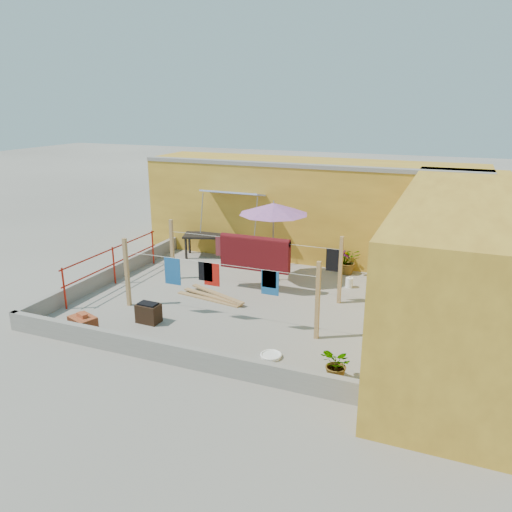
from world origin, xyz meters
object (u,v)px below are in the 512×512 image
Objects in this scene: brick_stack at (83,325)px; water_jug_a at (370,309)px; outdoor_table at (208,237)px; patio_umbrella at (274,209)px; white_basin at (271,355)px; brazier at (149,313)px; green_hose at (387,277)px; plant_back_a at (348,261)px; water_jug_b at (349,283)px.

water_jug_a is (5.84, 3.55, -0.09)m from brick_stack.
patio_umbrella is at bearing -26.46° from outdoor_table.
brazier is at bearing 171.13° from white_basin.
green_hose is at bearing 47.59° from brick_stack.
outdoor_table is 2.22× the size of plant_back_a.
outdoor_table is 2.57× the size of brick_stack.
brazier is (-1.74, -3.86, -1.90)m from patio_umbrella.
plant_back_a is at bearing -0.00° from outdoor_table.
water_jug_b is (5.07, -1.17, -0.55)m from outdoor_table.
outdoor_table is at bearing 91.03° from brick_stack.
brazier is 6.43m from plant_back_a.
outdoor_table is 6.00m from green_hose.
green_hose is (0.89, 1.17, -0.11)m from water_jug_b.
outdoor_table is at bearing 180.00° from green_hose.
outdoor_table is 3.99× the size of white_basin.
water_jug_a is 0.37× the size of plant_back_a.
brazier is 0.68× the size of plant_back_a.
water_jug_a is at bearing 26.70° from brazier.
outdoor_table is at bearing 154.43° from water_jug_a.
brazier is (1.00, 1.12, 0.02)m from brick_stack.
brazier is 5.42m from water_jug_a.
water_jug_a is at bearing -67.60° from plant_back_a.
patio_umbrella is 5.39× the size of white_basin.
water_jug_a is 3.09m from plant_back_a.
outdoor_table is 3.25× the size of brazier.
water_jug_a reaches higher than green_hose.
brick_stack is at bearing -131.77° from brazier.
brick_stack is 1.55× the size of white_basin.
patio_umbrella is 2.95m from plant_back_a.
patio_umbrella reaches higher than plant_back_a.
plant_back_a is at bearing 55.24° from brazier.
patio_umbrella is 4.02m from green_hose.
water_jug_b is at bearing -13.03° from outdoor_table.
green_hose is (1.54, 5.80, -0.01)m from white_basin.
brazier is (1.11, -5.28, -0.45)m from outdoor_table.
water_jug_a reaches higher than white_basin.
water_jug_b is 1.24m from plant_back_a.
outdoor_table is at bearing 101.89° from brazier.
outdoor_table is 6.42m from brick_stack.
brick_stack is 1.41× the size of green_hose.
white_basin is 6.00m from green_hose.
brick_stack reaches higher than green_hose.
water_jug_a is at bearing -90.19° from green_hose.
water_jug_b is at bearing -127.20° from green_hose.
white_basin is 0.56× the size of plant_back_a.
outdoor_table reaches higher than water_jug_b.
patio_umbrella reaches higher than outdoor_table.
brick_stack is 6.83m from water_jug_a.
white_basin is 1.38× the size of water_jug_b.
green_hose is at bearing -0.00° from outdoor_table.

